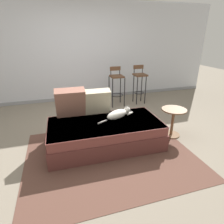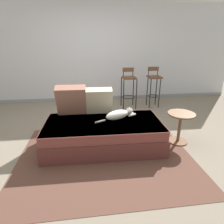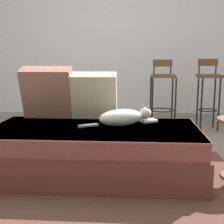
{
  "view_description": "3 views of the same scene",
  "coord_description": "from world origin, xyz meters",
  "px_view_note": "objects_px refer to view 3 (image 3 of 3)",
  "views": [
    {
      "loc": [
        -0.69,
        -3.07,
        1.76
      ],
      "look_at": [
        0.15,
        -0.3,
        0.55
      ],
      "focal_mm": 30.0,
      "sensor_mm": 36.0,
      "label": 1
    },
    {
      "loc": [
        -0.21,
        -3.09,
        1.63
      ],
      "look_at": [
        0.15,
        -0.3,
        0.55
      ],
      "focal_mm": 30.0,
      "sensor_mm": 36.0,
      "label": 2
    },
    {
      "loc": [
        0.28,
        -3.05,
        1.05
      ],
      "look_at": [
        0.15,
        -0.3,
        0.55
      ],
      "focal_mm": 50.0,
      "sensor_mm": 36.0,
      "label": 3
    }
  ],
  "objects_px": {
    "throw_pillow_middle": "(94,96)",
    "bar_stool_by_doorway": "(209,86)",
    "throw_pillow_corner": "(48,92)",
    "couch": "(95,151)",
    "bar_stool_near_window": "(163,88)",
    "cat": "(124,117)"
  },
  "relations": [
    {
      "from": "couch",
      "to": "bar_stool_near_window",
      "type": "relative_size",
      "value": 1.88
    },
    {
      "from": "couch",
      "to": "throw_pillow_middle",
      "type": "relative_size",
      "value": 4.02
    },
    {
      "from": "throw_pillow_middle",
      "to": "bar_stool_near_window",
      "type": "height_order",
      "value": "bar_stool_near_window"
    },
    {
      "from": "throw_pillow_corner",
      "to": "bar_stool_by_doorway",
      "type": "xyz_separation_m",
      "value": [
        1.95,
        1.45,
        -0.06
      ]
    },
    {
      "from": "couch",
      "to": "cat",
      "type": "xyz_separation_m",
      "value": [
        0.26,
        0.09,
        0.29
      ]
    },
    {
      "from": "couch",
      "to": "bar_stool_near_window",
      "type": "height_order",
      "value": "bar_stool_near_window"
    },
    {
      "from": "throw_pillow_corner",
      "to": "throw_pillow_middle",
      "type": "height_order",
      "value": "throw_pillow_corner"
    },
    {
      "from": "throw_pillow_corner",
      "to": "bar_stool_by_doorway",
      "type": "height_order",
      "value": "bar_stool_by_doorway"
    },
    {
      "from": "throw_pillow_corner",
      "to": "cat",
      "type": "xyz_separation_m",
      "value": [
        0.76,
        -0.29,
        -0.19
      ]
    },
    {
      "from": "couch",
      "to": "throw_pillow_corner",
      "type": "xyz_separation_m",
      "value": [
        -0.5,
        0.38,
        0.47
      ]
    },
    {
      "from": "throw_pillow_corner",
      "to": "cat",
      "type": "bearing_deg",
      "value": -20.85
    },
    {
      "from": "throw_pillow_corner",
      "to": "throw_pillow_middle",
      "type": "bearing_deg",
      "value": -1.32
    },
    {
      "from": "throw_pillow_middle",
      "to": "bar_stool_near_window",
      "type": "relative_size",
      "value": 0.47
    },
    {
      "from": "couch",
      "to": "cat",
      "type": "height_order",
      "value": "cat"
    },
    {
      "from": "cat",
      "to": "bar_stool_near_window",
      "type": "bearing_deg",
      "value": 72.84
    },
    {
      "from": "throw_pillow_middle",
      "to": "cat",
      "type": "relative_size",
      "value": 0.66
    },
    {
      "from": "throw_pillow_middle",
      "to": "bar_stool_by_doorway",
      "type": "xyz_separation_m",
      "value": [
        1.48,
        1.46,
        -0.03
      ]
    },
    {
      "from": "couch",
      "to": "throw_pillow_corner",
      "type": "relative_size",
      "value": 3.6
    },
    {
      "from": "throw_pillow_corner",
      "to": "cat",
      "type": "height_order",
      "value": "throw_pillow_corner"
    },
    {
      "from": "throw_pillow_middle",
      "to": "bar_stool_by_doorway",
      "type": "relative_size",
      "value": 0.46
    },
    {
      "from": "bar_stool_near_window",
      "to": "bar_stool_by_doorway",
      "type": "xyz_separation_m",
      "value": [
        0.65,
        0.0,
        0.03
      ]
    },
    {
      "from": "cat",
      "to": "bar_stool_near_window",
      "type": "xyz_separation_m",
      "value": [
        0.54,
        1.74,
        0.09
      ]
    }
  ]
}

